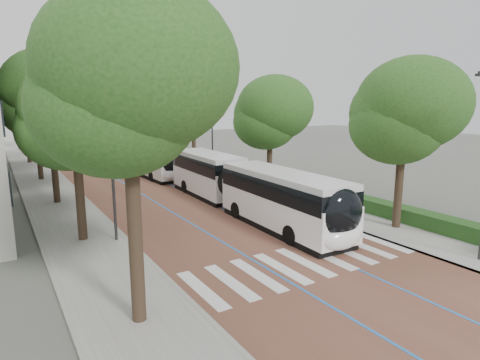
% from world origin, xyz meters
% --- Properties ---
extents(ground, '(160.00, 160.00, 0.00)m').
position_xyz_m(ground, '(0.00, 0.00, 0.00)').
color(ground, '#51544C').
rests_on(ground, ground).
extents(road, '(11.00, 140.00, 0.02)m').
position_xyz_m(road, '(0.00, 40.00, 0.01)').
color(road, brown).
rests_on(road, ground).
extents(sidewalk_left, '(4.00, 140.00, 0.12)m').
position_xyz_m(sidewalk_left, '(-7.50, 40.00, 0.06)').
color(sidewalk_left, gray).
rests_on(sidewalk_left, ground).
extents(sidewalk_right, '(4.00, 140.00, 0.12)m').
position_xyz_m(sidewalk_right, '(7.50, 40.00, 0.06)').
color(sidewalk_right, gray).
rests_on(sidewalk_right, ground).
extents(kerb_left, '(0.20, 140.00, 0.14)m').
position_xyz_m(kerb_left, '(-5.60, 40.00, 0.06)').
color(kerb_left, gray).
rests_on(kerb_left, ground).
extents(kerb_right, '(0.20, 140.00, 0.14)m').
position_xyz_m(kerb_right, '(5.60, 40.00, 0.06)').
color(kerb_right, gray).
rests_on(kerb_right, ground).
extents(zebra_crossing, '(10.55, 3.60, 0.01)m').
position_xyz_m(zebra_crossing, '(0.20, 1.00, 0.03)').
color(zebra_crossing, silver).
rests_on(zebra_crossing, ground).
extents(lane_line_left, '(0.12, 126.00, 0.01)m').
position_xyz_m(lane_line_left, '(-1.60, 40.00, 0.02)').
color(lane_line_left, blue).
rests_on(lane_line_left, road).
extents(lane_line_right, '(0.12, 126.00, 0.01)m').
position_xyz_m(lane_line_right, '(1.60, 40.00, 0.02)').
color(lane_line_right, blue).
rests_on(lane_line_right, road).
extents(hedge, '(1.20, 14.00, 0.80)m').
position_xyz_m(hedge, '(9.10, 0.00, 0.52)').
color(hedge, '#1B4016').
rests_on(hedge, sidewalk_right).
extents(streetlight_far, '(1.82, 0.20, 8.00)m').
position_xyz_m(streetlight_far, '(6.62, 22.00, 4.82)').
color(streetlight_far, '#2F2F32').
rests_on(streetlight_far, sidewalk_right).
extents(lamp_post_left, '(0.14, 0.14, 8.00)m').
position_xyz_m(lamp_post_left, '(-6.10, 8.00, 4.12)').
color(lamp_post_left, '#2F2F32').
rests_on(lamp_post_left, sidewalk_left).
extents(trees_left, '(6.47, 60.90, 9.87)m').
position_xyz_m(trees_left, '(-7.50, 25.43, 6.84)').
color(trees_left, black).
rests_on(trees_left, ground).
extents(trees_right, '(5.99, 47.51, 8.85)m').
position_xyz_m(trees_right, '(7.70, 19.63, 6.05)').
color(trees_right, black).
rests_on(trees_right, ground).
extents(lead_bus, '(3.04, 18.46, 3.20)m').
position_xyz_m(lead_bus, '(2.40, 9.15, 1.63)').
color(lead_bus, black).
rests_on(lead_bus, ground).
extents(bus_queued_0, '(3.05, 12.49, 3.20)m').
position_xyz_m(bus_queued_0, '(1.83, 25.45, 1.62)').
color(bus_queued_0, white).
rests_on(bus_queued_0, ground).
extents(bus_queued_1, '(3.04, 12.49, 3.20)m').
position_xyz_m(bus_queued_1, '(2.27, 38.05, 1.62)').
color(bus_queued_1, white).
rests_on(bus_queued_1, ground).
extents(bus_queued_2, '(2.84, 12.46, 3.20)m').
position_xyz_m(bus_queued_2, '(2.14, 51.26, 1.62)').
color(bus_queued_2, white).
rests_on(bus_queued_2, ground).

